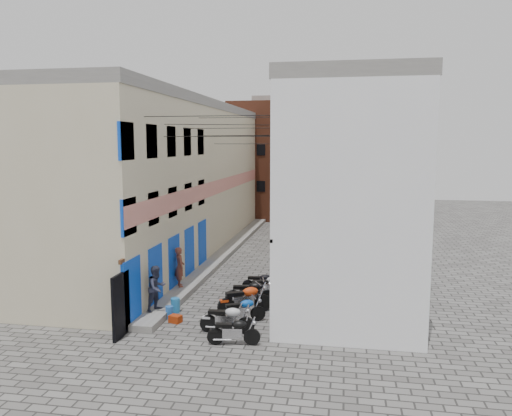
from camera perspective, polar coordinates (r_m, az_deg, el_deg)
The scene contains 21 objects.
ground at distance 17.57m, azimuth -6.79°, elevation -14.44°, with size 90.00×90.00×0.00m, color #514F4C.
plinth at distance 30.09m, azimuth -3.34°, elevation -4.90°, with size 0.90×26.00×0.25m, color slate.
building_left at distance 30.25m, azimuth -8.84°, elevation 3.46°, with size 5.10×27.00×9.00m.
building_right at distance 28.66m, azimuth 10.45°, elevation 3.23°, with size 5.94×26.00×9.00m.
building_far_brick_left at distance 44.15m, azimuth 1.22°, elevation 5.41°, with size 6.00×6.00×10.00m, color brown.
building_far_brick_right at distance 45.70m, azimuth 7.83°, elevation 4.15°, with size 5.00×6.00×8.00m, color brown.
building_far_concrete at distance 49.84m, azimuth 4.58°, elevation 6.19°, with size 8.00×5.00×11.00m, color slate.
far_shopfront at distance 41.42m, azimuth 3.34°, elevation -0.01°, with size 2.00×0.30×2.40m, color black.
overhead_wires at distance 23.74m, azimuth -1.63°, elevation 8.84°, with size 5.80×13.02×1.32m.
motorcycle_a at distance 16.69m, azimuth -2.57°, elevation -13.74°, with size 0.55×1.74×1.01m, color black, non-canonical shape.
motorcycle_b at distance 17.65m, azimuth -3.33°, elevation -12.38°, with size 0.60×1.91×1.11m, color silver, non-canonical shape.
motorcycle_c at distance 18.60m, azimuth -1.60°, elevation -11.46°, with size 0.56×1.77×1.03m, color #0C4CB5, non-canonical shape.
motorcycle_d at distance 19.49m, azimuth -1.29°, elevation -10.22°, with size 0.68×2.17×1.25m, color red, non-canonical shape.
motorcycle_e at distance 20.38m, azimuth -0.63°, elevation -9.52°, with size 0.65×2.05×1.19m, color black, non-canonical shape.
motorcycle_f at distance 21.29m, azimuth 1.41°, elevation -8.82°, with size 0.63×2.00×1.16m, color silver, non-canonical shape.
motorcycle_g at distance 22.18m, azimuth 0.59°, elevation -8.38°, with size 0.54×1.70×0.99m, color black, non-canonical shape.
person_a at distance 22.35m, azimuth -8.72°, elevation -6.66°, with size 0.64×0.42×1.76m, color brown.
person_b at distance 19.39m, azimuth -11.28°, elevation -8.95°, with size 0.84×0.65×1.72m, color #2E3246.
water_jug_near at distance 19.39m, azimuth -9.87°, elevation -11.66°, with size 0.29×0.29×0.45m, color blue.
water_jug_far at distance 19.98m, azimuth -9.20°, elevation -10.91°, with size 0.36×0.36×0.56m, color #267ABF.
red_crate at distance 18.96m, azimuth -9.19°, elevation -12.40°, with size 0.43×0.32×0.27m, color #A22E0B.
Camera 1 is at (4.82, -15.59, 6.52)m, focal length 35.00 mm.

